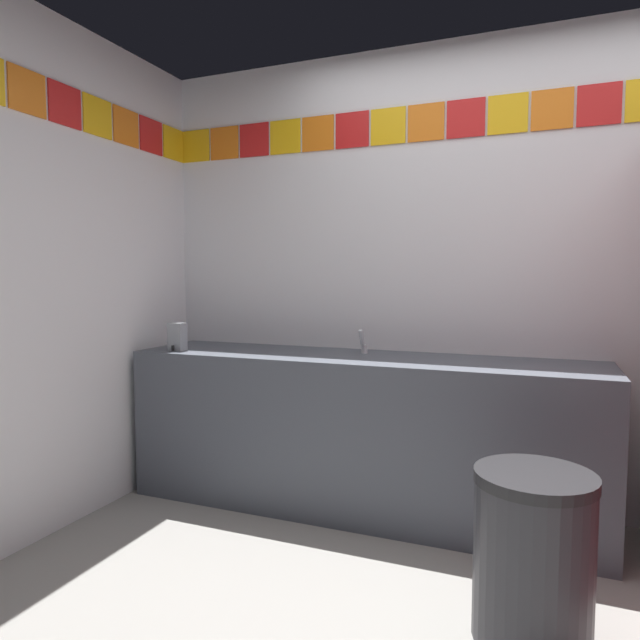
# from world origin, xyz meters

# --- Properties ---
(wall_back) EXTENTS (4.24, 0.09, 2.53)m
(wall_back) POSITION_xyz_m (-0.00, 1.44, 1.27)
(wall_back) COLOR silver
(wall_back) RESTS_ON ground_plane
(vanity_counter) EXTENTS (2.50, 0.58, 0.84)m
(vanity_counter) POSITION_xyz_m (-0.82, 1.11, 0.42)
(vanity_counter) COLOR #4C515B
(vanity_counter) RESTS_ON ground_plane
(faucet_center) EXTENTS (0.04, 0.10, 0.14)m
(faucet_center) POSITION_xyz_m (-0.82, 1.20, 0.89)
(faucet_center) COLOR silver
(faucet_center) RESTS_ON vanity_counter
(soap_dispenser) EXTENTS (0.09, 0.09, 0.16)m
(soap_dispenser) POSITION_xyz_m (-1.85, 0.94, 0.92)
(soap_dispenser) COLOR gray
(soap_dispenser) RESTS_ON vanity_counter
(trash_bin) EXTENTS (0.41, 0.41, 0.59)m
(trash_bin) POSITION_xyz_m (0.08, 0.29, 0.30)
(trash_bin) COLOR #333338
(trash_bin) RESTS_ON ground_plane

